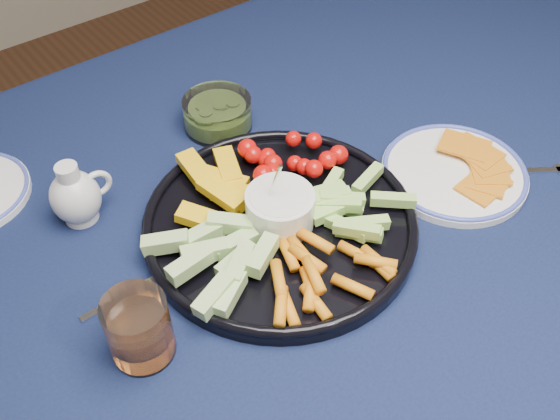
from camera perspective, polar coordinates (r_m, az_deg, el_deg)
dining_table at (r=1.02m, az=3.30°, el=-1.09°), size 1.67×1.07×0.75m
crudite_platter at (r=0.88m, az=-0.09°, el=-0.93°), size 0.39×0.39×0.12m
creamer_pitcher at (r=0.93m, az=-18.14°, el=1.22°), size 0.09×0.07×0.10m
pickle_bowl at (r=1.06m, az=-5.72°, el=8.65°), size 0.11×0.11×0.05m
cheese_plate at (r=1.00m, az=15.67°, el=3.51°), size 0.22×0.22×0.03m
juice_tumbler at (r=0.76m, az=-12.70°, el=-10.78°), size 0.08×0.08×0.09m
fork_left at (r=0.85m, az=-12.03°, el=-6.58°), size 0.16×0.02×0.00m
fork_right at (r=1.06m, az=22.21°, el=3.32°), size 0.15×0.11×0.00m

